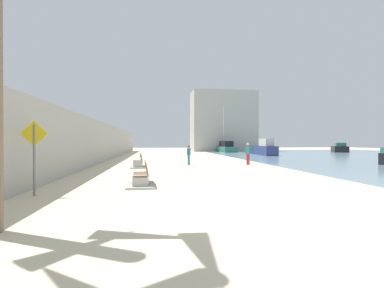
{
  "coord_description": "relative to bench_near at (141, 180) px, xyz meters",
  "views": [
    {
      "loc": [
        -2.6,
        -7.08,
        1.76
      ],
      "look_at": [
        0.24,
        15.05,
        1.59
      ],
      "focal_mm": 26.51,
      "sensor_mm": 36.0,
      "label": 1
    }
  ],
  "objects": [
    {
      "name": "ground_plane",
      "position": [
        3.18,
        13.54,
        -0.23
      ],
      "size": [
        120.0,
        120.0,
        0.0
      ],
      "primitive_type": "plane",
      "color": "beige"
    },
    {
      "name": "seawall",
      "position": [
        -4.32,
        13.54,
        1.49
      ],
      "size": [
        0.8,
        64.0,
        3.45
      ],
      "primitive_type": "cube",
      "color": "#ADAAA3",
      "rests_on": "ground"
    },
    {
      "name": "bench_near",
      "position": [
        0.0,
        0.0,
        0.0
      ],
      "size": [
        1.19,
        2.15,
        0.98
      ],
      "color": "#ADAAA3",
      "rests_on": "ground"
    },
    {
      "name": "bench_far",
      "position": [
        -0.63,
        8.17,
        0.0
      ],
      "size": [
        1.3,
        2.2,
        0.98
      ],
      "color": "#ADAAA3",
      "rests_on": "ground"
    },
    {
      "name": "person_walking",
      "position": [
        7.62,
        9.47,
        0.75
      ],
      "size": [
        0.44,
        0.36,
        1.69
      ],
      "color": "#B22D33",
      "rests_on": "ground"
    },
    {
      "name": "person_standing",
      "position": [
        3.08,
        9.94,
        0.63
      ],
      "size": [
        0.32,
        0.47,
        1.51
      ],
      "color": "teal",
      "rests_on": "ground"
    },
    {
      "name": "boat_mid_bay",
      "position": [
        14.87,
        24.51,
        0.61
      ],
      "size": [
        2.04,
        7.14,
        2.14
      ],
      "color": "navy",
      "rests_on": "water_bay"
    },
    {
      "name": "boat_far_left",
      "position": [
        31.31,
        32.52,
        0.43
      ],
      "size": [
        3.67,
        4.64,
        1.6
      ],
      "color": "black",
      "rests_on": "water_bay"
    },
    {
      "name": "boat_far_right",
      "position": [
        12.53,
        36.8,
        0.51
      ],
      "size": [
        2.75,
        7.48,
        7.88
      ],
      "color": "#337060",
      "rests_on": "water_bay"
    },
    {
      "name": "pedestrian_sign",
      "position": [
        -3.34,
        -1.78,
        1.29
      ],
      "size": [
        0.85,
        0.08,
        2.45
      ],
      "color": "slate",
      "rests_on": "ground"
    },
    {
      "name": "harbor_building",
      "position": [
        13.39,
        41.54,
        5.41
      ],
      "size": [
        12.0,
        6.0,
        11.29
      ],
      "primitive_type": "cube",
      "color": "#ADAAA3",
      "rests_on": "ground"
    }
  ]
}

